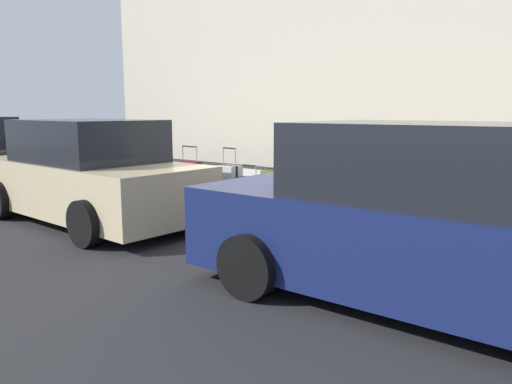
# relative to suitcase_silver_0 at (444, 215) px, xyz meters

# --- Properties ---
(ground_plane) EXTENTS (40.00, 40.00, 0.00)m
(ground_plane) POSITION_rel_suitcase_silver_0_xyz_m (3.08, 0.44, -0.49)
(ground_plane) COLOR black
(sidewalk_curb) EXTENTS (18.00, 5.00, 0.14)m
(sidewalk_curb) POSITION_rel_suitcase_silver_0_xyz_m (3.08, -2.06, -0.42)
(sidewalk_curb) COLOR #ADA89E
(sidewalk_curb) RESTS_ON ground_plane
(suitcase_silver_0) EXTENTS (0.46, 0.27, 0.75)m
(suitcase_silver_0) POSITION_rel_suitcase_silver_0_xyz_m (0.00, 0.00, 0.00)
(suitcase_silver_0) COLOR #9EA0A8
(suitcase_silver_0) RESTS_ON sidewalk_curb
(suitcase_teal_1) EXTENTS (0.51, 0.21, 1.03)m
(suitcase_teal_1) POSITION_rel_suitcase_silver_0_xyz_m (0.59, 0.00, 0.01)
(suitcase_teal_1) COLOR #0F606B
(suitcase_teal_1) RESTS_ON sidewalk_curb
(suitcase_maroon_2) EXTENTS (0.37, 0.22, 0.93)m
(suitcase_maroon_2) POSITION_rel_suitcase_silver_0_xyz_m (1.13, 0.04, -0.01)
(suitcase_maroon_2) COLOR maroon
(suitcase_maroon_2) RESTS_ON sidewalk_curb
(suitcase_black_3) EXTENTS (0.41, 0.25, 0.81)m
(suitcase_black_3) POSITION_rel_suitcase_silver_0_xyz_m (1.62, 0.04, -0.08)
(suitcase_black_3) COLOR black
(suitcase_black_3) RESTS_ON sidewalk_curb
(suitcase_red_4) EXTENTS (0.47, 0.19, 0.82)m
(suitcase_red_4) POSITION_rel_suitcase_silver_0_xyz_m (2.16, -0.04, -0.05)
(suitcase_red_4) COLOR red
(suitcase_red_4) RESTS_ON sidewalk_curb
(suitcase_olive_5) EXTENTS (0.50, 0.22, 0.75)m
(suitcase_olive_5) POSITION_rel_suitcase_silver_0_xyz_m (2.75, -0.08, -0.00)
(suitcase_olive_5) COLOR #59601E
(suitcase_olive_5) RESTS_ON sidewalk_curb
(suitcase_navy_6) EXTENTS (0.36, 0.23, 0.77)m
(suitcase_navy_6) POSITION_rel_suitcase_silver_0_xyz_m (3.29, -0.03, -0.07)
(suitcase_navy_6) COLOR navy
(suitcase_navy_6) RESTS_ON sidewalk_curb
(suitcase_silver_7) EXTENTS (0.39, 0.28, 1.03)m
(suitcase_silver_7) POSITION_rel_suitcase_silver_0_xyz_m (3.76, -0.07, 0.01)
(suitcase_silver_7) COLOR #9EA0A8
(suitcase_silver_7) RESTS_ON sidewalk_curb
(suitcase_teal_8) EXTENTS (0.39, 0.28, 0.60)m
(suitcase_teal_8) POSITION_rel_suitcase_silver_0_xyz_m (4.24, 0.00, -0.08)
(suitcase_teal_8) COLOR #0F606B
(suitcase_teal_8) RESTS_ON sidewalk_curb
(suitcase_maroon_9) EXTENTS (0.50, 0.25, 1.01)m
(suitcase_maroon_9) POSITION_rel_suitcase_silver_0_xyz_m (4.79, -0.09, 0.01)
(suitcase_maroon_9) COLOR maroon
(suitcase_maroon_9) RESTS_ON sidewalk_curb
(fire_hydrant) EXTENTS (0.39, 0.21, 0.85)m
(fire_hydrant) POSITION_rel_suitcase_silver_0_xyz_m (5.61, -0.02, 0.10)
(fire_hydrant) COLOR #99999E
(fire_hydrant) RESTS_ON sidewalk_curb
(bollard_post) EXTENTS (0.16, 0.16, 0.90)m
(bollard_post) POSITION_rel_suitcase_silver_0_xyz_m (6.11, 0.13, 0.10)
(bollard_post) COLOR #333338
(bollard_post) RESTS_ON sidewalk_curb
(parked_car_navy_0) EXTENTS (4.63, 2.15, 1.69)m
(parked_car_navy_0) POSITION_rel_suitcase_silver_0_xyz_m (-0.49, 1.86, 0.30)
(parked_car_navy_0) COLOR #141E4C
(parked_car_navy_0) RESTS_ON ground_plane
(parked_car_beige_1) EXTENTS (4.34, 2.08, 1.66)m
(parked_car_beige_1) POSITION_rel_suitcase_silver_0_xyz_m (5.08, 1.86, 0.29)
(parked_car_beige_1) COLOR tan
(parked_car_beige_1) RESTS_ON ground_plane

